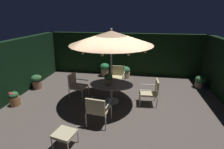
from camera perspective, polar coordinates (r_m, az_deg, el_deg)
The scene contains 16 objects.
ground_plane at distance 6.37m, azimuth 1.34°, elevation -10.01°, with size 8.60×7.15×0.02m, color #554B45.
hedge_backdrop_rear at distance 9.16m, azimuth 4.34°, elevation 7.01°, with size 8.60×0.30×2.25m, color black.
hedge_backdrop_left at distance 7.61m, azimuth -31.29°, elevation 1.37°, with size 0.30×7.15×2.25m, color black.
patio_dining_table at distance 6.23m, azimuth -0.23°, elevation -4.51°, with size 1.62×1.14×0.74m.
patio_umbrella at distance 5.72m, azimuth -0.25°, elevation 12.57°, with size 2.86×2.86×2.74m.
centerpiece_planter at distance 5.96m, azimuth -1.28°, elevation -1.31°, with size 0.31×0.31×0.46m.
patio_chair_north at distance 5.00m, azimuth -4.93°, elevation -11.47°, with size 0.71×0.70×0.96m.
patio_chair_northeast at distance 6.26m, azimuth 13.44°, elevation -5.50°, with size 0.65×0.58×0.96m.
patio_chair_east at distance 7.59m, azimuth 1.97°, elevation -0.21°, with size 0.64×0.65×0.94m.
patio_chair_southeast at distance 6.81m, azimuth -12.23°, elevation -3.25°, with size 0.69×0.66×0.96m.
ottoman_footrest at distance 4.56m, azimuth -16.03°, elevation -19.16°, with size 0.60×0.56×0.41m.
potted_plant_left_far at distance 7.10m, azimuth -30.59°, elevation -7.11°, with size 0.35×0.35×0.55m.
potted_plant_front_corner at distance 8.99m, azimuth -2.54°, elevation 1.91°, with size 0.49×0.49×0.70m.
potted_plant_left_near at distance 8.82m, azimuth 4.61°, elevation 0.92°, with size 0.49×0.49×0.59m.
potted_plant_back_center at distance 8.58m, azimuth 28.03°, elevation -2.13°, with size 0.45×0.45×0.54m.
potted_plant_back_left at distance 8.17m, azimuth -24.52°, elevation -2.06°, with size 0.45×0.44×0.65m.
Camera 1 is at (0.72, -5.47, 3.18)m, focal length 26.55 mm.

